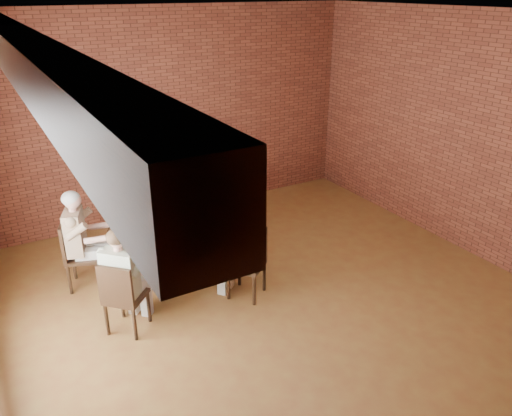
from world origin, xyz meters
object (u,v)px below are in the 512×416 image
diner_b (141,210)px  smartphone (199,236)px  diner_d (124,280)px  dining_table (167,243)px  chair_a (221,220)px  chair_d (122,295)px  chair_e (252,262)px  diner_a (217,213)px  chair_b (140,216)px  diner_e (246,250)px  diner_c (81,240)px  chair_c (76,251)px

diner_b → smartphone: bearing=-79.9°
diner_d → smartphone: (1.08, 0.37, 0.11)m
dining_table → chair_a: bearing=21.2°
chair_d → diner_d: 0.17m
chair_a → chair_e: size_ratio=0.95×
dining_table → diner_a: 0.98m
chair_b → diner_d: size_ratio=0.68×
diner_b → smartphone: 1.50m
diner_e → smartphone: bearing=-83.9°
chair_a → diner_a: 0.15m
diner_c → chair_b: bearing=-34.1°
diner_c → chair_d: 1.26m
diner_a → chair_d: bearing=-76.5°
dining_table → chair_d: bearing=-134.6°
chair_d → diner_e: (1.57, -0.02, 0.15)m
diner_a → chair_d: (-1.77, -1.22, -0.11)m
chair_e → diner_b: bearing=-106.8°
diner_d → chair_b: bearing=-67.6°
chair_d → diner_e: size_ratio=0.71×
dining_table → diner_d: 1.15m
chair_a → smartphone: 1.12m
chair_b → diner_b: 0.15m
dining_table → chair_c: bearing=160.3°
chair_c → chair_a: bearing=-70.7°
chair_d → diner_e: diner_e is taller
chair_a → diner_a: diner_a is taller
chair_c → chair_d: 1.29m
chair_a → chair_e: (-0.21, -1.33, 0.02)m
chair_d → chair_c: bearing=-34.9°
diner_c → diner_e: diner_c is taller
chair_a → smartphone: (-0.70, -0.83, 0.27)m
dining_table → diner_e: (0.71, -0.89, 0.12)m
diner_e → diner_b: bearing=-107.5°
diner_b → diner_c: bearing=-148.0°
chair_c → chair_b: bearing=-37.3°
chair_a → smartphone: size_ratio=5.69×
chair_c → smartphone: (1.37, -0.84, 0.24)m
chair_b → chair_e: (0.79, -2.04, 0.02)m
diner_a → diner_b: diner_b is taller
chair_e → diner_e: (-0.05, 0.06, 0.15)m
chair_a → diner_c: (-1.99, -0.01, 0.19)m
chair_b → chair_c: chair_c is taller
chair_b → diner_c: size_ratio=0.65×
dining_table → chair_e: (0.76, -0.95, -0.03)m
smartphone → chair_b: bearing=119.7°
diner_e → smartphone: 0.63m
dining_table → diner_b: (-0.03, 1.01, 0.08)m
dining_table → diner_d: diner_d is taller
diner_b → diner_d: (-0.78, -1.83, 0.04)m
chair_c → diner_c: bearing=-90.0°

